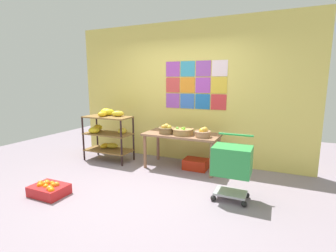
{
  "coord_description": "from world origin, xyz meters",
  "views": [
    {
      "loc": [
        1.79,
        -3.11,
        1.64
      ],
      "look_at": [
        -0.03,
        0.94,
        0.84
      ],
      "focal_mm": 26.6,
      "sensor_mm": 36.0,
      "label": 1
    }
  ],
  "objects_px": {
    "fruit_basket_left": "(183,131)",
    "orange_crate_foreground": "(49,189)",
    "produce_crate_under_table": "(196,164)",
    "display_table": "(182,138)",
    "banana_shelf_unit": "(107,130)",
    "fruit_basket_centre": "(166,129)",
    "fruit_basket_back_left": "(203,133)",
    "shopping_cart": "(232,163)"
  },
  "relations": [
    {
      "from": "fruit_basket_left",
      "to": "orange_crate_foreground",
      "type": "distance_m",
      "value": 2.37
    },
    {
      "from": "produce_crate_under_table",
      "to": "orange_crate_foreground",
      "type": "xyz_separation_m",
      "value": [
        -1.61,
        -1.93,
        -0.01
      ]
    },
    {
      "from": "display_table",
      "to": "produce_crate_under_table",
      "type": "distance_m",
      "value": 0.56
    },
    {
      "from": "banana_shelf_unit",
      "to": "orange_crate_foreground",
      "type": "xyz_separation_m",
      "value": [
        0.29,
        -1.74,
        -0.55
      ]
    },
    {
      "from": "orange_crate_foreground",
      "to": "fruit_basket_centre",
      "type": "bearing_deg",
      "value": 58.9
    },
    {
      "from": "fruit_basket_centre",
      "to": "produce_crate_under_table",
      "type": "distance_m",
      "value": 0.86
    },
    {
      "from": "fruit_basket_back_left",
      "to": "banana_shelf_unit",
      "type": "bearing_deg",
      "value": -179.55
    },
    {
      "from": "banana_shelf_unit",
      "to": "shopping_cart",
      "type": "height_order",
      "value": "banana_shelf_unit"
    },
    {
      "from": "fruit_basket_back_left",
      "to": "orange_crate_foreground",
      "type": "bearing_deg",
      "value": -135.36
    },
    {
      "from": "display_table",
      "to": "produce_crate_under_table",
      "type": "height_order",
      "value": "display_table"
    },
    {
      "from": "fruit_basket_back_left",
      "to": "orange_crate_foreground",
      "type": "distance_m",
      "value": 2.59
    },
    {
      "from": "produce_crate_under_table",
      "to": "orange_crate_foreground",
      "type": "distance_m",
      "value": 2.51
    },
    {
      "from": "shopping_cart",
      "to": "fruit_basket_left",
      "type": "bearing_deg",
      "value": 151.47
    },
    {
      "from": "fruit_basket_back_left",
      "to": "fruit_basket_centre",
      "type": "relative_size",
      "value": 0.96
    },
    {
      "from": "display_table",
      "to": "shopping_cart",
      "type": "bearing_deg",
      "value": -40.71
    },
    {
      "from": "produce_crate_under_table",
      "to": "orange_crate_foreground",
      "type": "bearing_deg",
      "value": -129.93
    },
    {
      "from": "banana_shelf_unit",
      "to": "shopping_cart",
      "type": "xyz_separation_m",
      "value": [
        2.73,
        -0.8,
        -0.1
      ]
    },
    {
      "from": "fruit_basket_left",
      "to": "produce_crate_under_table",
      "type": "relative_size",
      "value": 0.91
    },
    {
      "from": "display_table",
      "to": "fruit_basket_centre",
      "type": "height_order",
      "value": "fruit_basket_centre"
    },
    {
      "from": "fruit_basket_left",
      "to": "produce_crate_under_table",
      "type": "height_order",
      "value": "fruit_basket_left"
    },
    {
      "from": "fruit_basket_left",
      "to": "fruit_basket_back_left",
      "type": "height_order",
      "value": "fruit_basket_back_left"
    },
    {
      "from": "banana_shelf_unit",
      "to": "fruit_basket_left",
      "type": "xyz_separation_m",
      "value": [
        1.68,
        0.06,
        0.1
      ]
    },
    {
      "from": "fruit_basket_centre",
      "to": "shopping_cart",
      "type": "distance_m",
      "value": 1.61
    },
    {
      "from": "orange_crate_foreground",
      "to": "fruit_basket_left",
      "type": "bearing_deg",
      "value": 52.38
    },
    {
      "from": "fruit_basket_left",
      "to": "shopping_cart",
      "type": "bearing_deg",
      "value": -39.32
    },
    {
      "from": "fruit_basket_centre",
      "to": "shopping_cart",
      "type": "height_order",
      "value": "shopping_cart"
    },
    {
      "from": "produce_crate_under_table",
      "to": "orange_crate_foreground",
      "type": "relative_size",
      "value": 0.87
    },
    {
      "from": "orange_crate_foreground",
      "to": "shopping_cart",
      "type": "relative_size",
      "value": 0.56
    },
    {
      "from": "fruit_basket_back_left",
      "to": "fruit_basket_left",
      "type": "bearing_deg",
      "value": 173.3
    },
    {
      "from": "display_table",
      "to": "produce_crate_under_table",
      "type": "xyz_separation_m",
      "value": [
        0.27,
        0.03,
        -0.49
      ]
    },
    {
      "from": "banana_shelf_unit",
      "to": "fruit_basket_left",
      "type": "bearing_deg",
      "value": 2.12
    },
    {
      "from": "banana_shelf_unit",
      "to": "fruit_basket_back_left",
      "type": "xyz_separation_m",
      "value": [
        2.07,
        0.02,
        0.11
      ]
    },
    {
      "from": "display_table",
      "to": "fruit_basket_centre",
      "type": "xyz_separation_m",
      "value": [
        -0.27,
        -0.12,
        0.17
      ]
    },
    {
      "from": "orange_crate_foreground",
      "to": "shopping_cart",
      "type": "xyz_separation_m",
      "value": [
        2.44,
        0.95,
        0.45
      ]
    },
    {
      "from": "fruit_basket_left",
      "to": "display_table",
      "type": "bearing_deg",
      "value": 120.64
    },
    {
      "from": "display_table",
      "to": "fruit_basket_centre",
      "type": "bearing_deg",
      "value": -156.19
    },
    {
      "from": "produce_crate_under_table",
      "to": "orange_crate_foreground",
      "type": "height_order",
      "value": "orange_crate_foreground"
    },
    {
      "from": "banana_shelf_unit",
      "to": "produce_crate_under_table",
      "type": "distance_m",
      "value": 1.98
    },
    {
      "from": "fruit_basket_left",
      "to": "fruit_basket_back_left",
      "type": "bearing_deg",
      "value": -6.7
    },
    {
      "from": "fruit_basket_left",
      "to": "fruit_basket_back_left",
      "type": "relative_size",
      "value": 1.4
    },
    {
      "from": "fruit_basket_centre",
      "to": "fruit_basket_back_left",
      "type": "bearing_deg",
      "value": -1.29
    },
    {
      "from": "produce_crate_under_table",
      "to": "shopping_cart",
      "type": "height_order",
      "value": "shopping_cart"
    }
  ]
}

